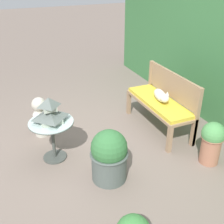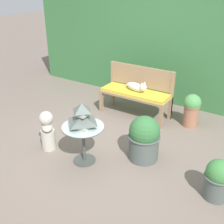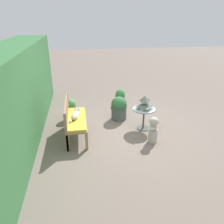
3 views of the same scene
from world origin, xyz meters
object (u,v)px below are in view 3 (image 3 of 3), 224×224
Objects in this scene: potted_plant_bench_left at (120,97)px; potted_plant_table_far at (71,108)px; potted_plant_path_edge at (119,108)px; patio_table at (144,113)px; garden_bench at (76,120)px; garden_bust at (153,130)px; cat at (76,114)px; pagoda_birdhouse at (145,103)px.

potted_plant_bench_left is 1.80m from potted_plant_table_far.
potted_plant_path_edge is 1.36m from potted_plant_table_far.
potted_plant_bench_left is (1.76, 0.28, -0.18)m from patio_table.
potted_plant_table_far is (1.02, 0.16, -0.09)m from garden_bench.
potted_plant_table_far is (-0.85, 1.58, 0.06)m from potted_plant_bench_left.
potted_plant_bench_left is at bearing -12.60° from potted_plant_path_edge.
garden_bench is 1.04m from potted_plant_table_far.
patio_table is at bearing 45.82° from garden_bust.
potted_plant_bench_left is at bearing -37.03° from garden_bench.
potted_plant_path_edge is at bearing 167.40° from potted_plant_bench_left.
patio_table reaches higher than potted_plant_bench_left.
potted_plant_bench_left is at bearing 8.91° from patio_table.
garden_bust reaches higher than patio_table.
potted_plant_table_far is (0.90, 1.86, -0.11)m from patio_table.
garden_bust is 2.45m from potted_plant_table_far.
patio_table is 0.93× the size of garden_bust.
garden_bust is at bearing -157.22° from potted_plant_path_edge.
garden_bust is 1.44m from potted_plant_path_edge.
garden_bench is at bearing 123.97° from potted_plant_path_edge.
patio_table is 0.87× the size of potted_plant_path_edge.
potted_plant_table_far reaches higher than patio_table.
patio_table is (0.10, -1.71, -0.13)m from cat.
potted_plant_path_edge is at bearing 37.73° from patio_table.
garden_bench is 1.72m from pagoda_birdhouse.
pagoda_birdhouse is at bearing -115.98° from potted_plant_table_far.
garden_bust is 1.06× the size of potted_plant_table_far.
garden_bust is at bearing -176.68° from pagoda_birdhouse.
pagoda_birdhouse is 0.93m from potted_plant_path_edge.
patio_table is 0.86m from potted_plant_path_edge.
potted_plant_path_edge reaches higher than potted_plant_table_far.
cat is 0.83× the size of potted_plant_table_far.
pagoda_birdhouse is 1.84m from potted_plant_bench_left.
cat is 1.85m from garden_bust.
pagoda_birdhouse is at bearing -85.94° from garden_bench.
potted_plant_path_edge is at bearing -99.91° from potted_plant_table_far.
garden_bust is (-0.54, -1.73, -0.10)m from garden_bench.
garden_bench is at bearing 115.31° from garden_bust.
pagoda_birdhouse reaches higher than potted_plant_bench_left.
pagoda_birdhouse reaches higher than potted_plant_table_far.
cat reaches higher than patio_table.
garden_bust reaches higher than garden_bench.
garden_bust is at bearing -107.19° from garden_bench.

